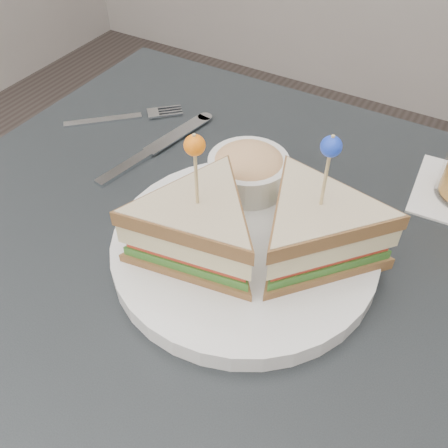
# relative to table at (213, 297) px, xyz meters

# --- Properties ---
(table) EXTENTS (0.80, 0.80, 0.75)m
(table) POSITION_rel_table_xyz_m (0.00, 0.00, 0.00)
(table) COLOR black
(table) RESTS_ON ground
(plate_meal) EXTENTS (0.39, 0.39, 0.18)m
(plate_meal) POSITION_rel_table_xyz_m (0.04, 0.02, 0.12)
(plate_meal) COLOR white
(plate_meal) RESTS_ON table
(cutlery_fork) EXTENTS (0.15, 0.14, 0.01)m
(cutlery_fork) POSITION_rel_table_xyz_m (-0.27, 0.19, 0.08)
(cutlery_fork) COLOR silver
(cutlery_fork) RESTS_ON table
(cutlery_knife) EXTENTS (0.06, 0.23, 0.01)m
(cutlery_knife) POSITION_rel_table_xyz_m (-0.18, 0.13, 0.08)
(cutlery_knife) COLOR silver
(cutlery_knife) RESTS_ON table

